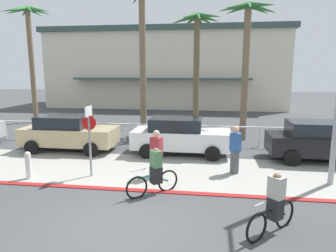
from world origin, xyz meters
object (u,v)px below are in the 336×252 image
at_px(car_tan_1, 68,133).
at_px(cyclist_teal_0, 155,173).
at_px(car_white_2, 180,136).
at_px(cyclist_black_1, 274,205).
at_px(palm_tree_3, 196,41).
at_px(car_black_3, 321,141).
at_px(palm_tree_4, 247,36).
at_px(palm_tree_1, 29,35).
at_px(pedestrian_1, 156,156).
at_px(stop_sign_bike_lane, 89,131).
at_px(bollard_0, 28,165).
at_px(pedestrian_0, 235,152).
at_px(palm_tree_2, 142,32).

distance_m(car_tan_1, cyclist_teal_0, 6.77).
xyz_separation_m(car_white_2, cyclist_black_1, (2.87, -6.47, -0.18)).
height_order(palm_tree_3, car_black_3, palm_tree_3).
relative_size(palm_tree_4, cyclist_teal_0, 4.84).
bearing_deg(car_white_2, palm_tree_1, 147.80).
bearing_deg(pedestrian_1, cyclist_teal_0, -81.92).
xyz_separation_m(stop_sign_bike_lane, bollard_0, (-2.08, -0.56, -1.16)).
bearing_deg(car_white_2, car_tan_1, -179.14).
bearing_deg(car_black_3, pedestrian_0, -150.21).
distance_m(stop_sign_bike_lane, car_tan_1, 4.18).
bearing_deg(palm_tree_1, stop_sign_bike_lane, -50.87).
bearing_deg(pedestrian_0, car_black_3, 29.79).
bearing_deg(palm_tree_4, car_black_3, -52.19).
relative_size(palm_tree_4, car_black_3, 1.65).
distance_m(car_black_3, cyclist_teal_0, 7.67).
distance_m(stop_sign_bike_lane, cyclist_black_1, 6.61).
xyz_separation_m(palm_tree_1, car_white_2, (11.57, -7.28, -5.40)).
xyz_separation_m(palm_tree_2, pedestrian_1, (1.97, -6.76, -5.09)).
bearing_deg(cyclist_black_1, car_tan_1, 142.08).
bearing_deg(palm_tree_3, pedestrian_1, -96.50).
xyz_separation_m(bollard_0, palm_tree_3, (5.39, 9.04, 4.99)).
xyz_separation_m(palm_tree_4, car_white_2, (-3.13, -3.43, -4.68)).
distance_m(palm_tree_4, pedestrian_0, 7.49).
relative_size(cyclist_teal_0, pedestrian_0, 0.83).
xyz_separation_m(stop_sign_bike_lane, pedestrian_0, (5.17, 1.04, -0.84)).
bearing_deg(palm_tree_1, cyclist_black_1, -43.63).
height_order(palm_tree_2, pedestrian_1, palm_tree_2).
relative_size(bollard_0, car_tan_1, 0.23).
relative_size(palm_tree_4, pedestrian_1, 4.19).
bearing_deg(pedestrian_0, palm_tree_1, 145.21).
xyz_separation_m(palm_tree_3, car_tan_1, (-5.76, -5.19, -4.63)).
height_order(cyclist_teal_0, cyclist_black_1, same).
relative_size(palm_tree_1, palm_tree_3, 1.16).
distance_m(stop_sign_bike_lane, cyclist_teal_0, 3.02).
xyz_separation_m(car_white_2, pedestrian_0, (2.27, -2.33, -0.03)).
bearing_deg(palm_tree_2, car_black_3, -24.41).
height_order(palm_tree_3, cyclist_teal_0, palm_tree_3).
bearing_deg(stop_sign_bike_lane, cyclist_black_1, -28.29).
relative_size(palm_tree_2, cyclist_black_1, 5.49).
height_order(bollard_0, pedestrian_1, pedestrian_1).
distance_m(palm_tree_3, palm_tree_4, 3.19).
relative_size(stop_sign_bike_lane, palm_tree_2, 0.31).
height_order(pedestrian_0, pedestrian_1, pedestrian_0).
distance_m(palm_tree_1, pedestrian_0, 17.70).
xyz_separation_m(palm_tree_1, cyclist_teal_0, (11.25, -11.89, -5.58)).
distance_m(stop_sign_bike_lane, palm_tree_2, 8.18).
distance_m(car_white_2, pedestrian_1, 3.18).
bearing_deg(palm_tree_2, pedestrian_1, -73.75).
height_order(car_white_2, cyclist_black_1, car_white_2).
relative_size(cyclist_teal_0, cyclist_black_1, 1.00).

